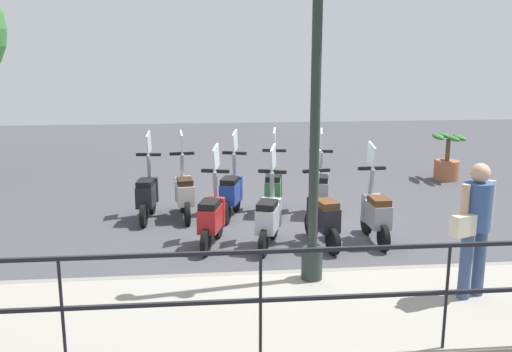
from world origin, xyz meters
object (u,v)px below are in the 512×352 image
scooter_far_2 (231,191)px  lamp_post_near (315,138)px  scooter_far_0 (320,189)px  pedestrian_with_bag (475,220)px  scooter_near_2 (269,217)px  scooter_far_3 (184,192)px  scooter_far_1 (273,188)px  scooter_near_1 (322,216)px  scooter_near_3 (212,216)px  potted_palm (447,161)px  scooter_near_0 (376,213)px  scooter_far_4 (147,194)px

scooter_far_2 → lamp_post_near: bearing=-149.9°
scooter_far_0 → pedestrian_with_bag: bearing=-154.8°
lamp_post_near → scooter_near_2: (1.61, 0.35, -1.46)m
scooter_near_2 → scooter_far_3: size_ratio=1.00×
scooter_far_1 → scooter_near_1: bearing=-153.8°
scooter_near_3 → scooter_far_2: bearing=0.5°
scooter_far_2 → potted_palm: bearing=-48.1°
scooter_near_2 → potted_palm: bearing=-30.5°
scooter_near_0 → potted_palm: bearing=-37.4°
scooter_far_1 → scooter_far_2: same height
scooter_near_1 → scooter_far_3: size_ratio=1.00×
pedestrian_with_bag → scooter_far_3: 5.26m
lamp_post_near → scooter_far_0: size_ratio=2.64×
scooter_far_0 → scooter_far_3: 2.45m
scooter_near_0 → scooter_far_4: (1.54, 3.65, 0.00)m
lamp_post_near → pedestrian_with_bag: (-0.71, -1.73, -0.86)m
scooter_far_0 → scooter_near_0: bearing=-149.0°
lamp_post_near → pedestrian_with_bag: lamp_post_near is taller
scooter_far_1 → scooter_far_2: size_ratio=1.00×
scooter_near_2 → scooter_far_2: (1.62, 0.48, 0.00)m
scooter_near_2 → scooter_near_3: 0.87m
scooter_near_0 → scooter_far_3: same height
lamp_post_near → scooter_near_0: lamp_post_near is taller
scooter_far_0 → scooter_far_4: (-0.04, 3.10, 0.00)m
potted_palm → scooter_far_0: 4.29m
scooter_near_3 → scooter_far_3: bearing=31.2°
pedestrian_with_bag → scooter_near_2: bearing=20.5°
lamp_post_near → scooter_far_3: (3.27, 1.66, -1.46)m
potted_palm → scooter_far_3: 6.45m
pedestrian_with_bag → scooter_far_0: bearing=-8.1°
scooter_far_1 → scooter_far_4: same height
pedestrian_with_bag → scooter_near_0: pedestrian_with_bag is taller
pedestrian_with_bag → scooter_far_3: size_ratio=1.03×
lamp_post_near → scooter_far_2: (3.24, 0.83, -1.46)m
scooter_near_0 → scooter_near_3: 2.55m
scooter_far_0 → scooter_far_4: bearing=102.7°
lamp_post_near → scooter_far_1: 3.72m
potted_palm → scooter_far_3: scooter_far_3 is taller
scooter_near_2 → scooter_far_4: size_ratio=1.00×
pedestrian_with_bag → scooter_near_2: size_ratio=1.03×
scooter_near_0 → scooter_near_3: same height
scooter_far_0 → scooter_near_3: bearing=139.3°
lamp_post_near → scooter_near_0: (1.68, -1.34, -1.46)m
scooter_near_3 → scooter_near_0: bearing=-76.3°
scooter_far_0 → scooter_far_2: same height
scooter_near_3 → scooter_far_4: bearing=51.3°
scooter_near_1 → scooter_far_3: (1.67, 2.14, 0.00)m
scooter_near_0 → scooter_near_1: same height
potted_palm → scooter_near_0: scooter_near_0 is taller
scooter_near_3 → scooter_far_0: (1.53, -2.00, 0.00)m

